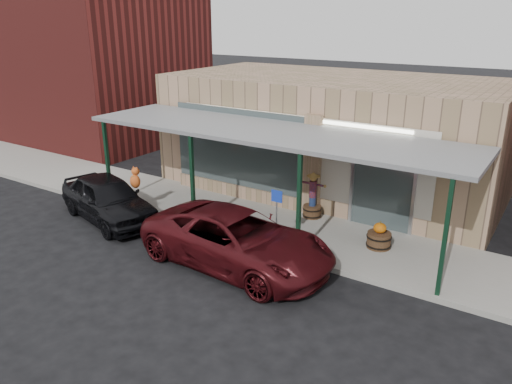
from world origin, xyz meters
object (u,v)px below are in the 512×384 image
Objects in this scene: handicap_sign at (277,210)px; parked_sedan at (108,199)px; car_maroon at (237,240)px; barrel_pumpkin at (379,238)px; barrel_scarecrow at (312,202)px.

handicap_sign is 0.36× the size of parked_sedan.
parked_sedan is at bearing -169.48° from handicap_sign.
handicap_sign is 0.31× the size of car_maroon.
car_maroon reaches higher than barrel_pumpkin.
barrel_pumpkin is 2.97m from handicap_sign.
parked_sedan reaches higher than car_maroon.
car_maroon is (-2.88, -2.78, 0.31)m from barrel_pumpkin.
handicap_sign is 5.77m from parked_sedan.
barrel_scarecrow is at bearing -0.94° from car_maroon.
barrel_scarecrow is at bearing 92.12° from handicap_sign.
handicap_sign reaches higher than barrel_pumpkin.
barrel_scarecrow is 2.46m from handicap_sign.
handicap_sign reaches higher than parked_sedan.
handicap_sign reaches higher than car_maroon.
car_maroon is at bearing -136.00° from barrel_pumpkin.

